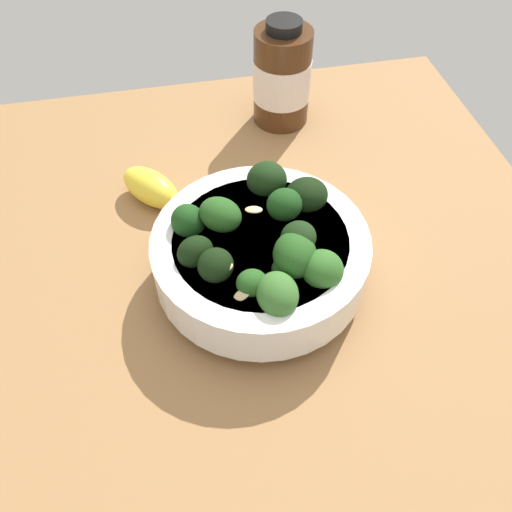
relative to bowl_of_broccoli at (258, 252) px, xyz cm
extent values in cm
cube|color=#996D42|center=(0.24, 3.28, -6.50)|extent=(71.54, 71.54, 3.84)
cylinder|color=white|center=(-0.21, 0.00, -3.76)|extent=(12.03, 12.03, 1.63)
cylinder|color=white|center=(-0.21, 0.00, -0.50)|extent=(21.88, 21.88, 4.90)
cylinder|color=silver|center=(-0.21, 0.00, 1.55)|extent=(17.52, 17.52, 0.80)
cylinder|color=#3C7A32|center=(4.99, -5.25, 0.55)|extent=(1.87, 1.93, 1.47)
ellipsoid|color=#2D6023|center=(4.99, -5.25, 2.36)|extent=(5.96, 5.10, 5.54)
cylinder|color=#2F662B|center=(2.78, -3.41, 1.09)|extent=(1.79, 1.89, 1.19)
ellipsoid|color=#23511C|center=(2.78, -3.41, 2.85)|extent=(5.46, 5.95, 5.01)
cylinder|color=#589D47|center=(-1.71, -5.45, 0.72)|extent=(1.58, 1.51, 1.80)
ellipsoid|color=#23511C|center=(-1.71, -5.45, 2.30)|extent=(4.09, 3.73, 3.68)
cylinder|color=#2F662B|center=(-4.66, -3.01, 0.89)|extent=(1.97, 2.04, 1.61)
ellipsoid|color=black|center=(-4.66, -3.01, 2.67)|extent=(4.69, 5.38, 4.57)
cylinder|color=#2F662B|center=(-0.12, -7.25, 0.64)|extent=(2.08, 2.34, 1.78)
ellipsoid|color=#386B2B|center=(-0.12, -7.25, 2.50)|extent=(4.98, 5.04, 5.06)
cylinder|color=#3C7A32|center=(6.14, 4.68, 0.62)|extent=(2.03, 2.10, 1.35)
ellipsoid|color=black|center=(6.14, 4.68, 2.33)|extent=(5.67, 6.38, 4.95)
cylinder|color=#2F662B|center=(1.55, -4.24, 0.73)|extent=(1.31, 1.24, 1.29)
ellipsoid|color=black|center=(1.55, -4.24, 2.01)|extent=(3.28, 3.61, 3.28)
cylinder|color=#2F662B|center=(3.50, -1.85, 1.56)|extent=(1.78, 1.85, 1.62)
ellipsoid|color=black|center=(3.50, -1.85, 3.41)|extent=(5.28, 4.97, 4.57)
cylinder|color=#3C7A32|center=(-3.27, 2.54, 1.59)|extent=(2.01, 2.20, 1.87)
ellipsoid|color=#23511C|center=(-3.27, 2.54, 3.53)|extent=(6.26, 5.86, 4.56)
cylinder|color=#589D47|center=(3.42, 3.28, 0.96)|extent=(1.81, 1.94, 1.83)
ellipsoid|color=#194216|center=(3.42, 3.28, 2.83)|extent=(4.04, 4.27, 4.01)
cylinder|color=#2F662B|center=(-6.46, 3.18, 0.76)|extent=(1.65, 1.43, 1.49)
ellipsoid|color=#194216|center=(-6.46, 3.18, 2.46)|extent=(4.66, 4.80, 4.89)
cylinder|color=#3C7A32|center=(2.56, 7.70, 0.36)|extent=(2.03, 2.14, 1.82)
ellipsoid|color=black|center=(2.56, 7.70, 2.44)|extent=(6.34, 7.18, 6.21)
cylinder|color=#4A8F3C|center=(-6.29, -0.85, 0.92)|extent=(1.41, 1.44, 1.45)
ellipsoid|color=black|center=(-6.29, -0.85, 2.45)|extent=(4.95, 3.88, 4.25)
ellipsoid|color=#DBBC84|center=(-0.17, 3.63, 2.77)|extent=(1.96, 1.33, 0.39)
ellipsoid|color=#DBBC84|center=(-3.95, -3.65, 2.82)|extent=(1.77, 1.12, 1.20)
ellipsoid|color=#DBBC84|center=(-2.83, -6.47, 2.22)|extent=(2.00, 1.31, 1.36)
ellipsoid|color=yellow|center=(-10.04, 14.60, -2.53)|extent=(8.39, 8.86, 4.11)
cylinder|color=#472814|center=(9.04, 27.63, 1.84)|extent=(7.56, 7.56, 12.85)
cylinder|color=black|center=(9.04, 27.63, 8.96)|extent=(4.57, 4.57, 1.38)
cylinder|color=silver|center=(9.04, 27.63, 1.68)|extent=(7.72, 7.72, 5.54)
camera|label=1|loc=(-7.33, -34.38, 41.39)|focal=37.74mm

